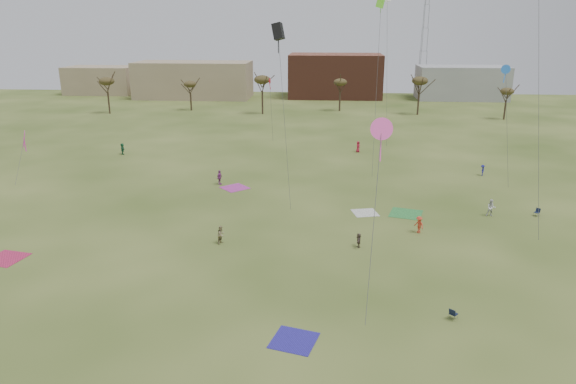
{
  "coord_description": "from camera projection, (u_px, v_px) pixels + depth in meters",
  "views": [
    {
      "loc": [
        3.59,
        -33.13,
        20.06
      ],
      "look_at": [
        0.0,
        12.0,
        5.5
      ],
      "focal_mm": 32.62,
      "sensor_mm": 36.0,
      "label": 1
    }
  ],
  "objects": [
    {
      "name": "kites_aloft",
      "position": [
        332.0,
        36.0,
        57.43
      ],
      "size": [
        70.06,
        64.74,
        25.71
      ],
      "color": "red",
      "rests_on": "ground"
    },
    {
      "name": "spectator_mid_d",
      "position": [
        220.0,
        177.0,
        68.34
      ],
      "size": [
        0.8,
        1.22,
        1.92
      ],
      "primitive_type": "imported",
      "rotation": [
        0.0,
        0.0,
        1.25
      ],
      "color": "#983F8E",
      "rests_on": "ground"
    },
    {
      "name": "building_tan",
      "position": [
        194.0,
        80.0,
        148.09
      ],
      "size": [
        32.0,
        14.0,
        10.0
      ],
      "primitive_type": "cube",
      "color": "#937F60",
      "rests_on": "ground"
    },
    {
      "name": "spectator_fore_c",
      "position": [
        359.0,
        240.0,
        49.12
      ],
      "size": [
        0.41,
        1.3,
        1.4
      ],
      "primitive_type": "imported",
      "rotation": [
        0.0,
        0.0,
        4.71
      ],
      "color": "brown",
      "rests_on": "ground"
    },
    {
      "name": "radio_tower",
      "position": [
        425.0,
        27.0,
        148.33
      ],
      "size": [
        1.51,
        1.72,
        41.0
      ],
      "color": "#9EA3A8",
      "rests_on": "ground"
    },
    {
      "name": "flyer_mid_b",
      "position": [
        419.0,
        225.0,
        52.48
      ],
      "size": [
        1.19,
        1.29,
        1.75
      ],
      "primitive_type": "imported",
      "rotation": [
        0.0,
        0.0,
        5.35
      ],
      "color": "red",
      "rests_on": "ground"
    },
    {
      "name": "camp_chair_right",
      "position": [
        537.0,
        214.0,
        57.25
      ],
      "size": [
        0.74,
        0.74,
        0.87
      ],
      "rotation": [
        0.0,
        0.0,
        5.47
      ],
      "color": "#131C36",
      "rests_on": "ground"
    },
    {
      "name": "camp_chair_center",
      "position": [
        453.0,
        316.0,
        37.21
      ],
      "size": [
        0.74,
        0.74,
        0.87
      ],
      "rotation": [
        0.0,
        0.0,
        2.42
      ],
      "color": "#121A33",
      "rests_on": "ground"
    },
    {
      "name": "spectator_fore_b",
      "position": [
        221.0,
        235.0,
        49.92
      ],
      "size": [
        0.96,
        1.06,
        1.77
      ],
      "primitive_type": "imported",
      "rotation": [
        0.0,
        0.0,
        1.17
      ],
      "color": "#8D7E59",
      "rests_on": "ground"
    },
    {
      "name": "blanket_olive",
      "position": [
        406.0,
        214.0,
        58.02
      ],
      "size": [
        4.17,
        4.17,
        0.03
      ],
      "primitive_type": "cube",
      "rotation": [
        0.0,
        0.0,
        1.3
      ],
      "color": "#31873C",
      "rests_on": "ground"
    },
    {
      "name": "ground",
      "position": [
        275.0,
        315.0,
        37.85
      ],
      "size": [
        260.0,
        260.0,
        0.0
      ],
      "primitive_type": "plane",
      "color": "#314816",
      "rests_on": "ground"
    },
    {
      "name": "flyer_far_a",
      "position": [
        123.0,
        149.0,
        84.2
      ],
      "size": [
        1.29,
        1.74,
        1.83
      ],
      "primitive_type": "imported",
      "rotation": [
        0.0,
        0.0,
        2.08
      ],
      "color": "#20613E",
      "rests_on": "ground"
    },
    {
      "name": "blanket_blue",
      "position": [
        294.0,
        341.0,
        34.76
      ],
      "size": [
        3.48,
        3.48,
        0.03
      ],
      "primitive_type": "cube",
      "rotation": [
        0.0,
        0.0,
        1.31
      ],
      "color": "#292294",
      "rests_on": "ground"
    },
    {
      "name": "building_brick",
      "position": [
        335.0,
        76.0,
        149.51
      ],
      "size": [
        26.0,
        16.0,
        12.0
      ],
      "primitive_type": "cube",
      "color": "brown",
      "rests_on": "ground"
    },
    {
      "name": "tree_line",
      "position": [
        300.0,
        88.0,
        110.98
      ],
      "size": [
        117.44,
        49.32,
        8.91
      ],
      "color": "#3A2B1E",
      "rests_on": "ground"
    },
    {
      "name": "blanket_plum",
      "position": [
        235.0,
        188.0,
        67.17
      ],
      "size": [
        4.24,
        4.24,
        0.03
      ],
      "primitive_type": "cube",
      "rotation": [
        0.0,
        0.0,
        0.73
      ],
      "color": "#B5379D",
      "rests_on": "ground"
    },
    {
      "name": "flyer_far_c",
      "position": [
        482.0,
        170.0,
        72.47
      ],
      "size": [
        0.77,
        1.08,
        1.52
      ],
      "primitive_type": "imported",
      "rotation": [
        0.0,
        0.0,
        4.48
      ],
      "color": "navy",
      "rests_on": "ground"
    },
    {
      "name": "blanket_cream",
      "position": [
        365.0,
        213.0,
        58.27
      ],
      "size": [
        3.18,
        3.18,
        0.03
      ],
      "primitive_type": "cube",
      "rotation": [
        0.0,
        0.0,
        0.24
      ],
      "color": "silver",
      "rests_on": "ground"
    },
    {
      "name": "building_grey",
      "position": [
        461.0,
        83.0,
        145.44
      ],
      "size": [
        24.0,
        12.0,
        9.0
      ],
      "primitive_type": "cube",
      "color": "gray",
      "rests_on": "ground"
    },
    {
      "name": "blanket_red",
      "position": [
        6.0,
        259.0,
        46.89
      ],
      "size": [
        3.65,
        3.65,
        0.03
      ],
      "primitive_type": "cube",
      "rotation": [
        0.0,
        0.0,
        2.95
      ],
      "color": "#B6244F",
      "rests_on": "ground"
    },
    {
      "name": "spectator_mid_e",
      "position": [
        491.0,
        208.0,
        57.03
      ],
      "size": [
        1.0,
        0.83,
        1.89
      ],
      "primitive_type": "imported",
      "rotation": [
        0.0,
        0.0,
        6.16
      ],
      "color": "silver",
      "rests_on": "ground"
    },
    {
      "name": "building_tan_west",
      "position": [
        102.0,
        80.0,
        157.3
      ],
      "size": [
        20.0,
        12.0,
        8.0
      ],
      "primitive_type": "cube",
      "color": "#937F60",
      "rests_on": "ground"
    },
    {
      "name": "flyer_far_b",
      "position": [
        358.0,
        147.0,
        85.71
      ],
      "size": [
        0.93,
        1.06,
        1.82
      ],
      "primitive_type": "imported",
      "rotation": [
        0.0,
        0.0,
        1.09
      ],
      "color": "#A41C32",
      "rests_on": "ground"
    }
  ]
}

